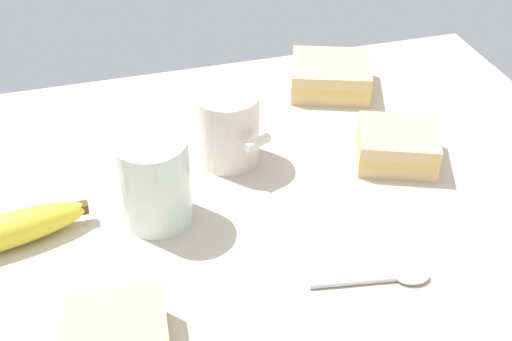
% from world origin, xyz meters
% --- Properties ---
extents(tabletop, '(0.90, 0.64, 0.02)m').
position_xyz_m(tabletop, '(0.00, 0.00, 0.01)').
color(tabletop, '#BCB29E').
rests_on(tabletop, ground).
extents(coffee_mug_black, '(0.08, 0.10, 0.09)m').
position_xyz_m(coffee_mug_black, '(0.02, -0.07, 0.07)').
color(coffee_mug_black, silver).
rests_on(coffee_mug_black, tabletop).
extents(sandwich_main, '(0.12, 0.12, 0.04)m').
position_xyz_m(sandwich_main, '(-0.19, -0.01, 0.04)').
color(sandwich_main, '#DBB77A').
rests_on(sandwich_main, tabletop).
extents(sandwich_side, '(0.14, 0.14, 0.04)m').
position_xyz_m(sandwich_side, '(-0.17, -0.20, 0.04)').
color(sandwich_side, '#DBB77A').
rests_on(sandwich_side, tabletop).
extents(sandwich_extra, '(0.10, 0.09, 0.04)m').
position_xyz_m(sandwich_extra, '(0.18, 0.19, 0.04)').
color(sandwich_extra, '#DBB77A').
rests_on(sandwich_extra, tabletop).
extents(glass_of_milk, '(0.08, 0.08, 0.11)m').
position_xyz_m(glass_of_milk, '(0.12, 0.02, 0.07)').
color(glass_of_milk, silver).
rests_on(glass_of_milk, tabletop).
extents(banana, '(0.19, 0.08, 0.04)m').
position_xyz_m(banana, '(0.29, 0.02, 0.04)').
color(banana, yellow).
rests_on(banana, tabletop).
extents(spoon, '(0.13, 0.03, 0.01)m').
position_xyz_m(spoon, '(-0.09, 0.18, 0.02)').
color(spoon, silver).
rests_on(spoon, tabletop).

